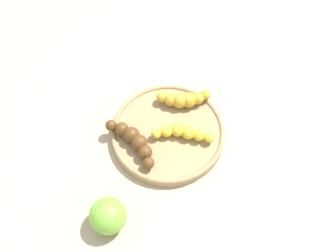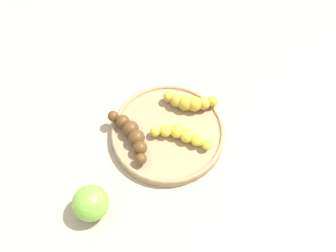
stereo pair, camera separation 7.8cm
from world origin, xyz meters
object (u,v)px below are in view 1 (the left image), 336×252
(fruit_bowl, at_px, (168,132))
(banana_spotted, at_px, (184,99))
(banana_overripe, at_px, (134,140))
(banana_yellow, at_px, (183,133))
(apple_green, at_px, (108,216))

(fruit_bowl, xyz_separation_m, banana_spotted, (-0.08, 0.01, 0.02))
(fruit_bowl, bearing_deg, banana_overripe, -48.45)
(fruit_bowl, height_order, banana_overripe, banana_overripe)
(banana_yellow, bearing_deg, banana_spotted, 4.45)
(banana_spotted, bearing_deg, banana_overripe, -49.94)
(apple_green, bearing_deg, banana_overripe, -177.53)
(banana_yellow, relative_size, banana_overripe, 1.01)
(banana_yellow, height_order, apple_green, apple_green)
(banana_spotted, relative_size, banana_overripe, 0.90)
(fruit_bowl, bearing_deg, banana_yellow, 83.04)
(banana_yellow, height_order, banana_overripe, banana_overripe)
(fruit_bowl, bearing_deg, banana_spotted, 170.01)
(banana_yellow, height_order, banana_spotted, banana_spotted)
(banana_overripe, distance_m, apple_green, 0.16)
(fruit_bowl, xyz_separation_m, banana_overripe, (0.05, -0.06, 0.02))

